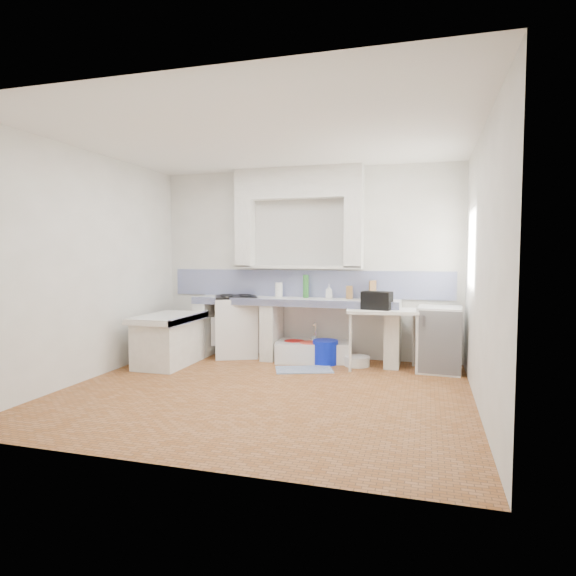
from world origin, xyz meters
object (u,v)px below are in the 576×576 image
(side_table, at_px, (383,339))
(fridge, at_px, (439,339))
(sink, at_px, (312,352))
(stove, at_px, (236,327))

(side_table, height_order, fridge, fridge)
(side_table, bearing_deg, fridge, -3.43)
(sink, relative_size, fridge, 1.23)
(sink, bearing_deg, side_table, -25.56)
(sink, distance_m, fridge, 1.78)
(sink, relative_size, side_table, 1.09)
(side_table, bearing_deg, sink, 158.93)
(sink, height_order, side_table, side_table)
(stove, height_order, sink, stove)
(sink, distance_m, side_table, 1.08)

